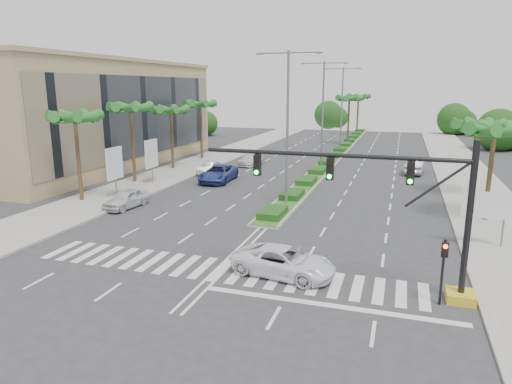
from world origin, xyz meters
TOP-DOWN VIEW (x-y plane):
  - ground at (0.00, 0.00)m, footprint 160.00×160.00m
  - footpath_right at (15.20, 20.00)m, footprint 6.00×120.00m
  - footpath_left at (-15.20, 20.00)m, footprint 6.00×120.00m
  - median at (0.00, 45.00)m, footprint 2.20×75.00m
  - median_grass at (0.00, 45.00)m, footprint 1.80×75.00m
  - building at (-26.00, 26.00)m, footprint 12.00×36.00m
  - signal_gantry at (9.27, -0.00)m, footprint 12.60×1.20m
  - pedestrian_signal at (10.60, -0.68)m, footprint 0.28×0.36m
  - direction_sign at (13.50, 7.99)m, footprint 2.70×0.11m
  - billboard_near at (-14.50, 12.00)m, footprint 0.18×2.10m
  - billboard_far at (-14.50, 18.00)m, footprint 0.18×2.10m
  - palm_left_near at (-16.50, 10.00)m, footprint 4.57×4.68m
  - palm_left_mid at (-16.50, 18.00)m, footprint 4.57×4.68m
  - palm_left_far at (-16.50, 26.00)m, footprint 4.57×4.68m
  - palm_left_end at (-16.50, 34.00)m, footprint 4.57×4.68m
  - palm_right_near at (14.50, 14.00)m, footprint 4.57×4.68m
  - palm_right_far at (14.50, 22.00)m, footprint 4.57×4.68m
  - palm_median_a at (0.00, 55.00)m, footprint 4.57×4.68m
  - palm_median_b at (0.00, 70.00)m, footprint 4.57×4.68m
  - streetlight_near at (0.00, 14.00)m, footprint 5.10×0.25m
  - streetlight_mid at (0.00, 30.00)m, footprint 5.10×0.25m
  - streetlight_far at (0.00, 46.00)m, footprint 5.10×0.25m
  - car_parked_a at (-11.80, 9.39)m, footprint 2.20×4.45m
  - car_parked_b at (-11.39, 24.66)m, footprint 1.36×3.88m
  - car_parked_c at (-8.81, 21.07)m, footprint 3.08×6.07m
  - car_parked_d at (-8.77, 31.51)m, footprint 2.34×5.11m
  - car_crossing at (3.29, 0.40)m, footprint 5.57×3.25m
  - car_right at (10.05, 31.66)m, footprint 2.21×5.11m

SIDE VIEW (x-z plane):
  - ground at x=0.00m, z-range 0.00..0.00m
  - footpath_right at x=15.20m, z-range 0.00..0.15m
  - footpath_left at x=-15.20m, z-range 0.00..0.15m
  - median at x=0.00m, z-range 0.00..0.20m
  - median_grass at x=0.00m, z-range 0.20..0.24m
  - car_parked_b at x=-11.39m, z-range 0.00..1.28m
  - car_parked_d at x=-8.77m, z-range 0.00..1.45m
  - car_parked_a at x=-11.80m, z-range 0.00..1.46m
  - car_crossing at x=3.29m, z-range 0.00..1.46m
  - car_right at x=10.05m, z-range 0.00..1.63m
  - car_parked_c at x=-8.81m, z-range 0.00..1.64m
  - pedestrian_signal at x=10.60m, z-range 0.54..3.54m
  - direction_sign at x=13.50m, z-range 0.75..4.15m
  - billboard_near at x=-14.50m, z-range 0.79..5.14m
  - billboard_far at x=-14.50m, z-range 0.79..5.14m
  - signal_gantry at x=9.27m, z-range -0.14..7.06m
  - palm_right_far at x=14.50m, z-range 2.54..9.29m
  - building at x=-26.00m, z-range 0.00..12.00m
  - palm_right_near at x=14.50m, z-range 2.68..9.73m
  - palm_left_far at x=-16.50m, z-range 2.82..10.17m
  - palm_left_near at x=-16.50m, z-range 2.91..10.46m
  - streetlight_near at x=0.00m, z-range 0.81..12.81m
  - streetlight_mid at x=0.00m, z-range 0.81..12.81m
  - streetlight_far at x=0.00m, z-range 0.81..12.81m
  - palm_left_end at x=-16.50m, z-range 3.01..10.76m
  - palm_left_mid at x=-16.50m, z-range 3.10..11.05m
  - palm_median_a at x=0.00m, z-range 3.15..11.20m
  - palm_median_b at x=0.00m, z-range 3.15..11.20m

